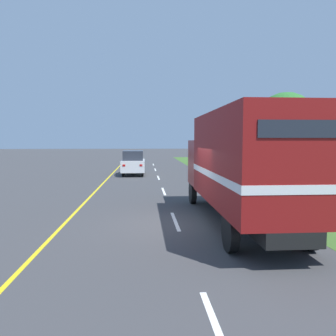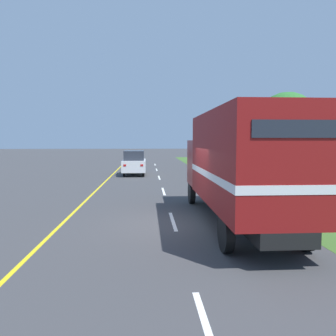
% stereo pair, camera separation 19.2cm
% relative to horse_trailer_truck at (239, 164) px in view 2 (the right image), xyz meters
% --- Properties ---
extents(ground_plane, '(200.00, 200.00, 0.00)m').
position_rel_horse_trailer_truck_xyz_m(ground_plane, '(-2.07, 0.30, -2.01)').
color(ground_plane, '#3D3D3F').
extents(grass_shoulder, '(20.00, 58.69, 0.01)m').
position_rel_horse_trailer_truck_xyz_m(grass_shoulder, '(11.63, 14.07, -2.00)').
color(grass_shoulder, '#3D6628').
rests_on(grass_shoulder, ground).
extents(edge_line_yellow, '(0.12, 58.69, 0.01)m').
position_rel_horse_trailer_truck_xyz_m(edge_line_yellow, '(-5.77, 14.07, -2.01)').
color(edge_line_yellow, yellow).
rests_on(edge_line_yellow, ground).
extents(centre_dash_nearest, '(0.12, 2.60, 0.01)m').
position_rel_horse_trailer_truck_xyz_m(centre_dash_nearest, '(-2.07, -5.90, -2.01)').
color(centre_dash_nearest, white).
rests_on(centre_dash_nearest, ground).
extents(centre_dash_near, '(0.12, 2.60, 0.01)m').
position_rel_horse_trailer_truck_xyz_m(centre_dash_near, '(-2.07, 0.70, -2.01)').
color(centre_dash_near, white).
rests_on(centre_dash_near, ground).
extents(centre_dash_mid_a, '(0.12, 2.60, 0.01)m').
position_rel_horse_trailer_truck_xyz_m(centre_dash_mid_a, '(-2.07, 7.30, -2.01)').
color(centre_dash_mid_a, white).
rests_on(centre_dash_mid_a, ground).
extents(centre_dash_mid_b, '(0.12, 2.60, 0.01)m').
position_rel_horse_trailer_truck_xyz_m(centre_dash_mid_b, '(-2.07, 13.90, -2.01)').
color(centre_dash_mid_b, white).
rests_on(centre_dash_mid_b, ground).
extents(centre_dash_far, '(0.12, 2.60, 0.01)m').
position_rel_horse_trailer_truck_xyz_m(centre_dash_far, '(-2.07, 20.50, -2.01)').
color(centre_dash_far, white).
rests_on(centre_dash_far, ground).
extents(centre_dash_farthest, '(0.12, 2.60, 0.01)m').
position_rel_horse_trailer_truck_xyz_m(centre_dash_farthest, '(-2.07, 27.10, -2.01)').
color(centre_dash_farthest, white).
rests_on(centre_dash_farthest, ground).
extents(horse_trailer_truck, '(2.37, 8.44, 3.60)m').
position_rel_horse_trailer_truck_xyz_m(horse_trailer_truck, '(0.00, 0.00, 0.00)').
color(horse_trailer_truck, black).
rests_on(horse_trailer_truck, ground).
extents(lead_car_white, '(1.80, 3.93, 1.95)m').
position_rel_horse_trailer_truck_xyz_m(lead_car_white, '(-3.99, 15.94, -1.03)').
color(lead_car_white, black).
rests_on(lead_car_white, ground).
extents(highway_sign, '(1.96, 0.09, 2.67)m').
position_rel_horse_trailer_truck_xyz_m(highway_sign, '(4.84, 6.03, -0.37)').
color(highway_sign, '#9E9EA3').
rests_on(highway_sign, ground).
extents(roadside_tree_near, '(4.11, 4.11, 6.03)m').
position_rel_horse_trailer_truck_xyz_m(roadside_tree_near, '(6.54, 11.65, 1.95)').
color(roadside_tree_near, brown).
rests_on(roadside_tree_near, ground).
extents(roadside_tree_mid, '(2.94, 2.94, 5.10)m').
position_rel_horse_trailer_truck_xyz_m(roadside_tree_mid, '(10.37, 19.26, 1.59)').
color(roadside_tree_mid, '#4C3823').
rests_on(roadside_tree_mid, ground).
extents(roadside_tree_far, '(3.84, 3.84, 5.19)m').
position_rel_horse_trailer_truck_xyz_m(roadside_tree_far, '(6.05, 24.77, 1.25)').
color(roadside_tree_far, brown).
rests_on(roadside_tree_far, ground).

